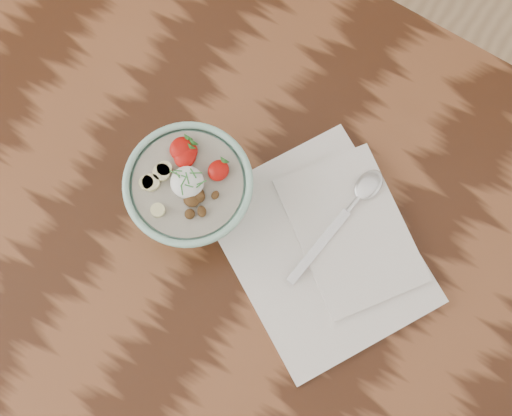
% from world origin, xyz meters
% --- Properties ---
extents(table, '(1.60, 0.90, 0.75)m').
position_xyz_m(table, '(0.00, 0.00, 0.66)').
color(table, '#381B0E').
rests_on(table, ground).
extents(breakfast_bowl, '(0.17, 0.17, 0.11)m').
position_xyz_m(breakfast_bowl, '(-0.09, 0.03, 0.81)').
color(breakfast_bowl, '#99CDB9').
rests_on(breakfast_bowl, table).
extents(napkin, '(0.37, 0.34, 0.02)m').
position_xyz_m(napkin, '(0.10, 0.07, 0.76)').
color(napkin, white).
rests_on(napkin, table).
extents(spoon, '(0.05, 0.20, 0.01)m').
position_xyz_m(spoon, '(0.11, 0.14, 0.77)').
color(spoon, silver).
rests_on(spoon, napkin).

